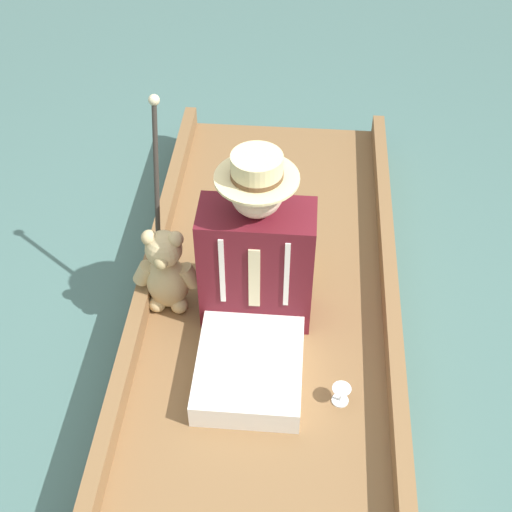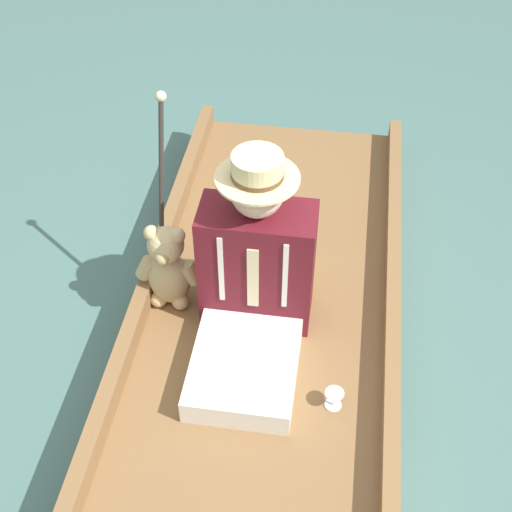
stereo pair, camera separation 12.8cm
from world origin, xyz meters
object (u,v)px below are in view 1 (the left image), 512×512
(teddy_bear, at_px, (166,272))
(wine_glass, at_px, (341,392))
(walking_cane, at_px, (157,190))
(seated_person, at_px, (255,279))

(teddy_bear, bearing_deg, wine_glass, 148.93)
(teddy_bear, xyz_separation_m, walking_cane, (0.04, -0.15, 0.30))
(teddy_bear, xyz_separation_m, wine_glass, (-0.72, 0.44, -0.14))
(wine_glass, bearing_deg, walking_cane, -37.67)
(walking_cane, bearing_deg, seated_person, 149.24)
(wine_glass, relative_size, walking_cane, 0.09)
(seated_person, relative_size, walking_cane, 0.94)
(seated_person, distance_m, teddy_bear, 0.39)
(teddy_bear, bearing_deg, walking_cane, -76.25)
(seated_person, relative_size, teddy_bear, 1.95)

